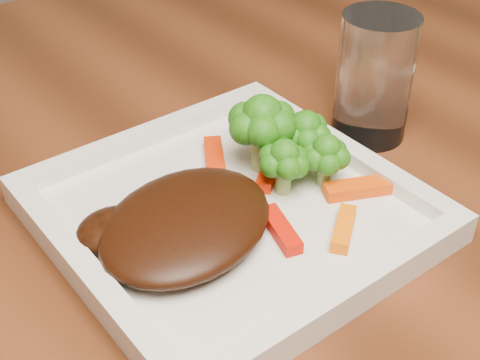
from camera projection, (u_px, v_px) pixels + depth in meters
plate at (230, 215)px, 0.54m from camera, size 0.27×0.27×0.01m
steak at (186, 223)px, 0.50m from camera, size 0.18×0.15×0.03m
broccoli_0 at (262, 133)px, 0.56m from camera, size 0.08×0.08×0.07m
broccoli_1 at (305, 134)px, 0.56m from camera, size 0.06×0.06×0.06m
broccoli_2 at (326, 154)px, 0.54m from camera, size 0.05×0.05×0.06m
broccoli_3 at (284, 160)px, 0.53m from camera, size 0.06×0.06×0.06m
carrot_0 at (344, 228)px, 0.51m from camera, size 0.05×0.04×0.01m
carrot_1 at (362, 188)px, 0.55m from camera, size 0.06×0.04×0.01m
carrot_2 at (281, 229)px, 0.51m from camera, size 0.03×0.05×0.01m
carrot_3 at (287, 140)px, 0.61m from camera, size 0.06×0.02×0.01m
carrot_4 at (215, 158)px, 0.58m from camera, size 0.04×0.06×0.01m
carrot_6 at (269, 172)px, 0.57m from camera, size 0.05×0.04×0.01m
drinking_glass at (374, 78)px, 0.61m from camera, size 0.09×0.09×0.12m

